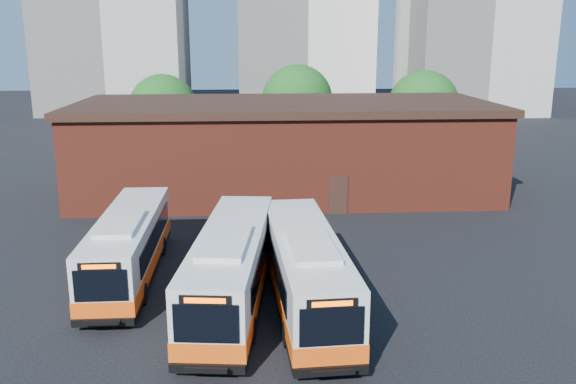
{
  "coord_description": "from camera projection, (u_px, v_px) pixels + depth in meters",
  "views": [
    {
      "loc": [
        -2.42,
        -22.33,
        10.65
      ],
      "look_at": [
        -0.62,
        6.03,
        3.46
      ],
      "focal_mm": 38.0,
      "sensor_mm": 36.0,
      "label": 1
    }
  ],
  "objects": [
    {
      "name": "ground",
      "position": [
        313.0,
        312.0,
        24.36
      ],
      "size": [
        220.0,
        220.0,
        0.0
      ],
      "primitive_type": "plane",
      "color": "black"
    },
    {
      "name": "bus_west",
      "position": [
        129.0,
        248.0,
        27.65
      ],
      "size": [
        2.43,
        11.38,
        3.09
      ],
      "rotation": [
        0.0,
        0.0,
        0.0
      ],
      "color": "silver",
      "rests_on": "ground"
    },
    {
      "name": "tree_west",
      "position": [
        163.0,
        109.0,
        53.57
      ],
      "size": [
        6.0,
        6.0,
        7.65
      ],
      "color": "#382314",
      "rests_on": "ground"
    },
    {
      "name": "tree_mid",
      "position": [
        297.0,
        100.0,
        56.13
      ],
      "size": [
        6.56,
        6.56,
        8.36
      ],
      "color": "#382314",
      "rests_on": "ground"
    },
    {
      "name": "transit_worker",
      "position": [
        364.0,
        326.0,
        21.15
      ],
      "size": [
        0.62,
        0.78,
        1.89
      ],
      "primitive_type": "imported",
      "rotation": [
        0.0,
        0.0,
        1.31
      ],
      "color": "black",
      "rests_on": "ground"
    },
    {
      "name": "bus_midwest",
      "position": [
        231.0,
        270.0,
        24.77
      ],
      "size": [
        3.76,
        12.23,
        3.29
      ],
      "rotation": [
        0.0,
        0.0,
        -0.11
      ],
      "color": "silver",
      "rests_on": "ground"
    },
    {
      "name": "tree_east",
      "position": [
        423.0,
        106.0,
        53.97
      ],
      "size": [
        6.24,
        6.24,
        7.96
      ],
      "color": "#382314",
      "rests_on": "ground"
    },
    {
      "name": "bus_mideast",
      "position": [
        306.0,
        273.0,
        24.52
      ],
      "size": [
        3.05,
        11.96,
        3.23
      ],
      "rotation": [
        0.0,
        0.0,
        0.05
      ],
      "color": "silver",
      "rests_on": "ground"
    },
    {
      "name": "depot_building",
      "position": [
        284.0,
        146.0,
        42.91
      ],
      "size": [
        28.6,
        12.6,
        6.4
      ],
      "color": "maroon",
      "rests_on": "ground"
    }
  ]
}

